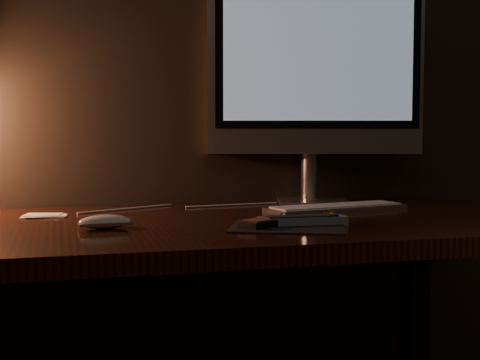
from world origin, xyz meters
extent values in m
cube|color=black|center=(0.00, 1.85, 0.73)|extent=(1.60, 0.75, 0.04)
cube|color=black|center=(0.75, 2.18, 0.35)|extent=(0.06, 0.06, 0.71)
cube|color=black|center=(0.00, 2.20, 0.45)|extent=(1.48, 0.02, 0.51)
cube|color=silver|center=(0.40, 2.16, 0.75)|extent=(0.24, 0.22, 0.01)
cylinder|color=silver|center=(0.40, 2.19, 0.83)|extent=(0.06, 0.06, 0.13)
cube|color=silver|center=(0.40, 2.15, 1.14)|extent=(0.60, 0.20, 0.50)
cube|color=black|center=(0.40, 2.13, 1.17)|extent=(0.56, 0.16, 0.42)
cube|color=#859BB6|center=(0.40, 2.13, 1.17)|extent=(0.51, 0.14, 0.38)
cube|color=silver|center=(0.39, 1.97, 0.76)|extent=(0.40, 0.19, 0.01)
cube|color=black|center=(0.16, 1.70, 0.75)|extent=(0.30, 0.27, 0.00)
ellipsoid|color=white|center=(-0.22, 1.78, 0.76)|extent=(0.11, 0.06, 0.02)
cube|color=black|center=(0.12, 1.72, 0.76)|extent=(0.15, 0.12, 0.02)
cube|color=maroon|center=(0.12, 1.72, 0.77)|extent=(0.10, 0.08, 0.00)
sphere|color=silver|center=(0.12, 1.72, 0.77)|extent=(0.02, 0.02, 0.02)
cube|color=gray|center=(0.20, 1.72, 0.76)|extent=(0.20, 0.06, 0.02)
cube|color=black|center=(0.20, 1.72, 0.77)|extent=(0.16, 0.04, 0.00)
cylinder|color=red|center=(0.20, 1.72, 0.77)|extent=(0.01, 0.01, 0.00)
cylinder|color=#0C8C19|center=(0.20, 1.72, 0.77)|extent=(0.01, 0.01, 0.00)
cylinder|color=gold|center=(0.20, 1.72, 0.77)|extent=(0.01, 0.01, 0.00)
cylinder|color=#1433BF|center=(0.20, 1.72, 0.77)|extent=(0.01, 0.01, 0.00)
cube|color=white|center=(-0.35, 2.03, 0.75)|extent=(0.11, 0.08, 0.01)
cylinder|color=white|center=(0.00, 2.12, 0.75)|extent=(0.54, 0.16, 0.00)
camera|label=1|loc=(-0.31, 0.36, 0.95)|focal=50.00mm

